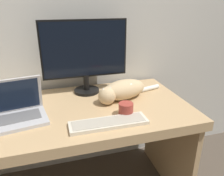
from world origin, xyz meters
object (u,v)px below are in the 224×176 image
(monitor, at_px, (85,54))
(laptop, at_px, (13,113))
(external_keyboard, at_px, (109,123))
(cat, at_px, (122,90))
(coffee_mug, at_px, (126,109))

(monitor, bearing_deg, laptop, -147.25)
(monitor, xyz_separation_m, external_keyboard, (0.03, -0.49, -0.27))
(laptop, xyz_separation_m, cat, (0.67, 0.11, 0.02))
(cat, bearing_deg, external_keyboard, -134.58)
(monitor, relative_size, coffee_mug, 6.94)
(monitor, xyz_separation_m, coffee_mug, (0.16, -0.41, -0.25))
(coffee_mug, bearing_deg, monitor, 111.03)
(cat, bearing_deg, laptop, 174.82)
(external_keyboard, bearing_deg, laptop, 159.44)
(laptop, bearing_deg, cat, -1.07)
(monitor, height_order, cat, monitor)
(external_keyboard, distance_m, coffee_mug, 0.15)
(monitor, distance_m, external_keyboard, 0.56)
(monitor, bearing_deg, external_keyboard, -86.00)
(monitor, relative_size, laptop, 1.57)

